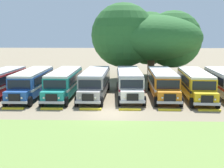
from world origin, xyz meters
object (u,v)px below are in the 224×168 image
object	(u,v)px
parked_bus_slot_1	(32,82)
parked_bus_slot_4	(129,82)
broad_shade_tree	(149,38)
parked_bus_slot_0	(0,82)
parked_bus_slot_2	(64,82)
parked_bus_slot_6	(195,83)
parked_bus_slot_5	(162,82)
parked_bus_slot_3	(95,82)

from	to	relation	value
parked_bus_slot_1	parked_bus_slot_4	distance (m)	10.74
parked_bus_slot_4	broad_shade_tree	bearing A→B (deg)	164.27
parked_bus_slot_0	parked_bus_slot_4	world-z (taller)	same
parked_bus_slot_0	parked_bus_slot_2	size ratio (longest dim) A/B	1.00
parked_bus_slot_0	parked_bus_slot_6	bearing A→B (deg)	93.12
parked_bus_slot_1	parked_bus_slot_4	bearing A→B (deg)	93.03
parked_bus_slot_1	parked_bus_slot_5	xyz separation A→B (m)	(14.40, 0.48, 0.00)
parked_bus_slot_2	parked_bus_slot_3	distance (m)	3.42
parked_bus_slot_0	parked_bus_slot_3	distance (m)	10.53
parked_bus_slot_1	parked_bus_slot_2	bearing A→B (deg)	91.64
parked_bus_slot_2	parked_bus_slot_3	xyz separation A→B (m)	(3.41, 0.19, 0.00)
parked_bus_slot_0	parked_bus_slot_6	world-z (taller)	same
parked_bus_slot_5	parked_bus_slot_4	bearing A→B (deg)	-91.09
parked_bus_slot_3	parked_bus_slot_5	bearing A→B (deg)	93.12
parked_bus_slot_0	parked_bus_slot_2	world-z (taller)	same
parked_bus_slot_4	parked_bus_slot_6	distance (m)	7.15
parked_bus_slot_4	parked_bus_slot_1	bearing A→B (deg)	-88.93
parked_bus_slot_2	parked_bus_slot_4	xyz separation A→B (m)	(7.19, 0.47, 0.00)
parked_bus_slot_0	parked_bus_slot_4	size ratio (longest dim) A/B	1.00
broad_shade_tree	parked_bus_slot_5	bearing A→B (deg)	-87.68
parked_bus_slot_3	parked_bus_slot_6	world-z (taller)	same
parked_bus_slot_6	parked_bus_slot_1	bearing A→B (deg)	-87.89
parked_bus_slot_4	broad_shade_tree	world-z (taller)	broad_shade_tree
parked_bus_slot_0	parked_bus_slot_3	xyz separation A→B (m)	(10.52, 0.49, 0.00)
parked_bus_slot_0	parked_bus_slot_2	distance (m)	7.11
parked_bus_slot_2	parked_bus_slot_6	distance (m)	14.32
parked_bus_slot_1	parked_bus_slot_5	distance (m)	14.40
parked_bus_slot_0	broad_shade_tree	distance (m)	22.59
parked_bus_slot_0	parked_bus_slot_1	size ratio (longest dim) A/B	1.01
parked_bus_slot_1	parked_bus_slot_2	world-z (taller)	same
parked_bus_slot_0	parked_bus_slot_2	bearing A→B (deg)	95.05
broad_shade_tree	parked_bus_slot_3	bearing A→B (deg)	-117.85
broad_shade_tree	parked_bus_slot_1	bearing A→B (deg)	-136.00
parked_bus_slot_3	broad_shade_tree	world-z (taller)	broad_shade_tree
parked_bus_slot_3	parked_bus_slot_4	xyz separation A→B (m)	(3.78, 0.27, 0.00)
parked_bus_slot_6	parked_bus_slot_5	bearing A→B (deg)	-96.18
broad_shade_tree	parked_bus_slot_4	bearing A→B (deg)	-103.77
parked_bus_slot_5	broad_shade_tree	distance (m)	13.73
parked_bus_slot_1	parked_bus_slot_3	bearing A→B (deg)	92.41
parked_bus_slot_2	broad_shade_tree	bearing A→B (deg)	143.16
parked_bus_slot_2	parked_bus_slot_4	world-z (taller)	same
parked_bus_slot_1	parked_bus_slot_4	xyz separation A→B (m)	(10.73, 0.57, 0.00)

